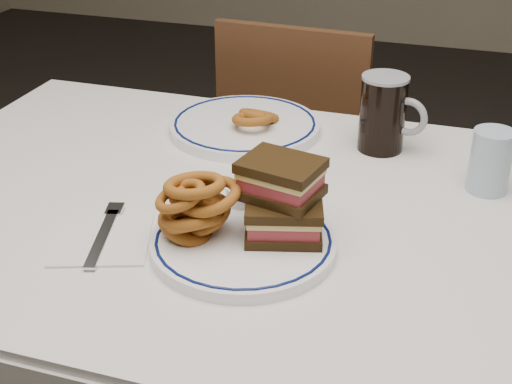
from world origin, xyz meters
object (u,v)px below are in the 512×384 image
(chair_far, at_px, (301,156))
(main_plate, at_px, (243,242))
(beer_mug, at_px, (384,113))
(reuben_sandwich, at_px, (282,199))
(far_plate, at_px, (245,126))

(chair_far, bearing_deg, main_plate, -81.30)
(chair_far, xyz_separation_m, beer_mug, (0.28, -0.50, 0.36))
(reuben_sandwich, bearing_deg, far_plate, 116.05)
(reuben_sandwich, relative_size, far_plate, 0.46)
(main_plate, bearing_deg, reuben_sandwich, 32.91)
(chair_far, xyz_separation_m, far_plate, (0.00, -0.50, 0.30))
(main_plate, relative_size, beer_mug, 1.90)
(chair_far, bearing_deg, beer_mug, -60.83)
(main_plate, bearing_deg, beer_mug, 71.18)
(beer_mug, bearing_deg, chair_far, 119.17)
(beer_mug, relative_size, far_plate, 0.48)
(main_plate, distance_m, beer_mug, 0.44)
(reuben_sandwich, bearing_deg, chair_far, 102.13)
(main_plate, height_order, beer_mug, beer_mug)
(main_plate, distance_m, reuben_sandwich, 0.09)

